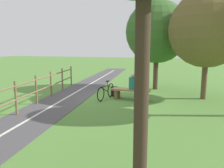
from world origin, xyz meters
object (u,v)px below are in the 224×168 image
(person_seated, at_px, (132,83))
(bicycle, at_px, (106,92))
(tree_mid_field, at_px, (157,32))
(backpack, at_px, (114,91))
(bench, at_px, (131,92))
(tree_by_path, at_px, (208,29))

(person_seated, relative_size, bicycle, 0.43)
(person_seated, relative_size, tree_mid_field, 0.15)
(backpack, bearing_deg, bench, 149.66)
(person_seated, relative_size, backpack, 1.58)
(bench, xyz_separation_m, person_seated, (-0.08, 0.01, 0.46))
(bicycle, xyz_separation_m, tree_mid_field, (-1.92, -3.21, 2.89))
(person_seated, xyz_separation_m, bicycle, (1.21, 0.19, -0.45))
(backpack, distance_m, tree_by_path, 5.17)
(tree_by_path, bearing_deg, bicycle, 17.53)
(bicycle, xyz_separation_m, backpack, (-0.19, -0.74, -0.13))
(bicycle, bearing_deg, bench, 107.48)
(bicycle, xyz_separation_m, tree_by_path, (-4.37, -1.38, 2.86))
(person_seated, bearing_deg, backpack, -23.04)
(bicycle, relative_size, backpack, 3.71)
(bench, bearing_deg, person_seated, 180.00)
(person_seated, bearing_deg, tree_by_path, -153.59)
(bench, height_order, person_seated, person_seated)
(tree_mid_field, bearing_deg, bench, 75.32)
(tree_by_path, bearing_deg, backpack, 8.63)
(bench, relative_size, bicycle, 1.07)
(person_seated, bearing_deg, tree_mid_field, -97.56)
(person_seated, height_order, tree_by_path, tree_by_path)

